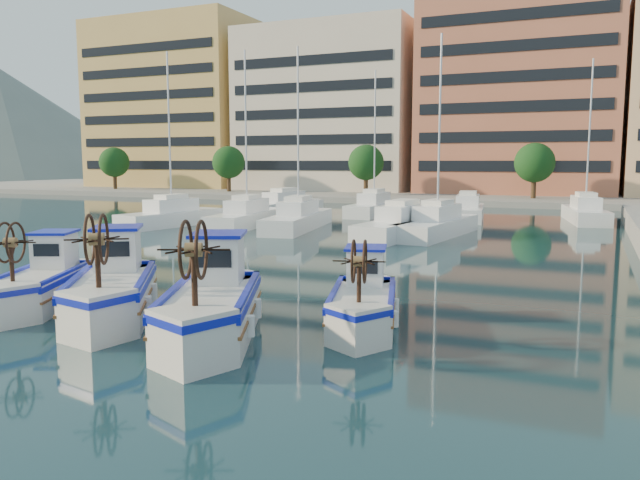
# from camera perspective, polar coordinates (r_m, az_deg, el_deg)

# --- Properties ---
(ground) EXTENTS (300.00, 300.00, 0.00)m
(ground) POSITION_cam_1_polar(r_m,az_deg,el_deg) (16.80, -11.37, -8.01)
(ground) COLOR #1B3C47
(ground) RESTS_ON ground
(waterfront) EXTENTS (180.00, 40.00, 25.60)m
(waterfront) POSITION_cam_1_polar(r_m,az_deg,el_deg) (78.60, 23.81, 11.55)
(waterfront) COLOR gray
(waterfront) RESTS_ON ground
(hill_west) EXTENTS (180.00, 180.00, 60.00)m
(hill_west) POSITION_cam_1_polar(r_m,az_deg,el_deg) (193.69, -27.11, 5.16)
(hill_west) COLOR slate
(hill_west) RESTS_ON ground
(yacht_marina) EXTENTS (39.02, 22.97, 11.50)m
(yacht_marina) POSITION_cam_1_polar(r_m,az_deg,el_deg) (43.23, 6.67, 2.09)
(yacht_marina) COLOR white
(yacht_marina) RESTS_ON ground
(fishing_boat_a) EXTENTS (3.39, 4.57, 2.76)m
(fishing_boat_a) POSITION_cam_1_polar(r_m,az_deg,el_deg) (20.74, -24.02, -3.45)
(fishing_boat_a) COLOR silver
(fishing_boat_a) RESTS_ON ground
(fishing_boat_b) EXTENTS (4.30, 5.08, 3.11)m
(fishing_boat_b) POSITION_cam_1_polar(r_m,az_deg,el_deg) (18.59, -18.41, -4.06)
(fishing_boat_b) COLOR silver
(fishing_boat_b) RESTS_ON ground
(fishing_boat_c) EXTENTS (3.82, 5.23, 3.15)m
(fishing_boat_c) POSITION_cam_1_polar(r_m,az_deg,el_deg) (15.95, -9.84, -5.59)
(fishing_boat_c) COLOR silver
(fishing_boat_c) RESTS_ON ground
(fishing_boat_d) EXTENTS (2.67, 4.21, 2.55)m
(fishing_boat_d) POSITION_cam_1_polar(r_m,az_deg,el_deg) (16.73, 3.98, -5.48)
(fishing_boat_d) COLOR silver
(fishing_boat_d) RESTS_ON ground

